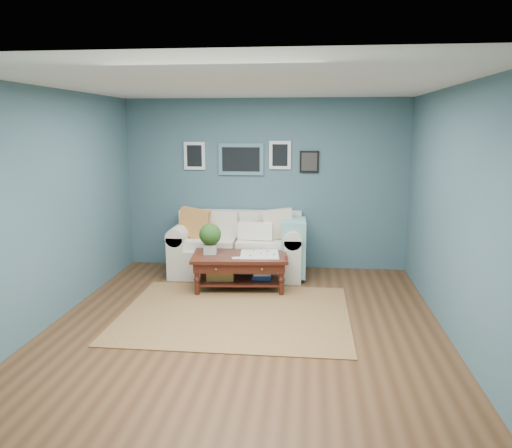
# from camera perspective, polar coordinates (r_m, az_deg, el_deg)

# --- Properties ---
(room_shell) EXTENTS (5.00, 5.02, 2.70)m
(room_shell) POSITION_cam_1_polar(r_m,az_deg,el_deg) (5.59, -1.24, 1.80)
(room_shell) COLOR brown
(room_shell) RESTS_ON ground
(area_rug) EXTENTS (2.77, 2.21, 0.01)m
(area_rug) POSITION_cam_1_polar(r_m,az_deg,el_deg) (6.22, -2.40, -10.18)
(area_rug) COLOR brown
(area_rug) RESTS_ON ground
(loveseat) EXTENTS (2.06, 0.93, 1.06)m
(loveseat) POSITION_cam_1_polar(r_m,az_deg,el_deg) (7.73, -1.46, -2.62)
(loveseat) COLOR beige
(loveseat) RESTS_ON ground
(coffee_table) EXTENTS (1.39, 0.90, 0.93)m
(coffee_table) POSITION_cam_1_polar(r_m,az_deg,el_deg) (7.04, -2.42, -4.16)
(coffee_table) COLOR #37120B
(coffee_table) RESTS_ON ground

